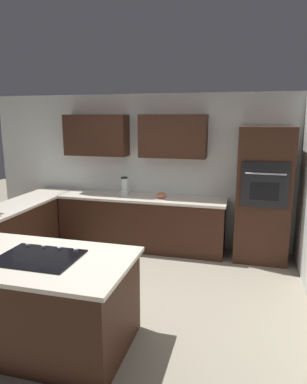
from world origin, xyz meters
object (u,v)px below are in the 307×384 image
object	(u,v)px
wall_oven	(263,195)
cooktop	(39,257)
mixing_bowl	(162,195)
blender	(124,188)

from	to	relation	value
wall_oven	cooktop	distance (m)	3.47
mixing_bowl	cooktop	bearing A→B (deg)	78.66
mixing_bowl	blender	bearing A→B (deg)	-0.00
wall_oven	blender	xyz separation A→B (m)	(2.25, -0.01, -0.00)
blender	wall_oven	bearing A→B (deg)	179.63
cooktop	blender	distance (m)	2.74
blender	cooktop	bearing A→B (deg)	92.15
wall_oven	mixing_bowl	size ratio (longest dim) A/B	12.18
wall_oven	blender	world-z (taller)	wall_oven
cooktop	blender	xyz separation A→B (m)	(0.10, -2.73, 0.13)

